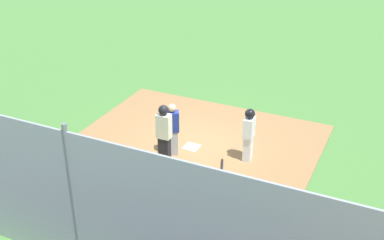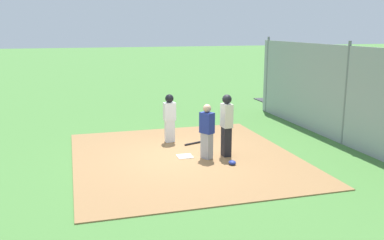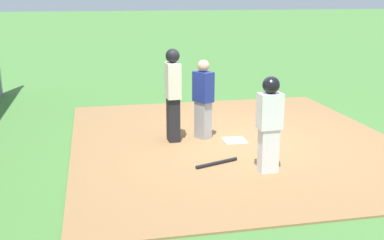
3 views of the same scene
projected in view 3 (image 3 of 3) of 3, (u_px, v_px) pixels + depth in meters
name	position (u px, v px, depth m)	size (l,w,h in m)	color
ground_plane	(234.00, 142.00, 9.64)	(140.00, 140.00, 0.00)	#477A38
dirt_infield	(234.00, 141.00, 9.63)	(7.20, 6.40, 0.03)	olive
home_plate	(234.00, 140.00, 9.63)	(0.44, 0.44, 0.02)	white
catcher	(203.00, 98.00, 9.61)	(0.46, 0.41, 1.60)	#9E9EA3
umpire	(173.00, 93.00, 9.38)	(0.39, 0.28, 1.84)	black
runner	(270.00, 119.00, 7.76)	(0.28, 0.39, 1.60)	silver
baseball_bat	(217.00, 163.00, 8.29)	(0.06, 0.06, 0.84)	black
catcher_mask	(173.00, 126.00, 10.43)	(0.24, 0.20, 0.12)	navy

